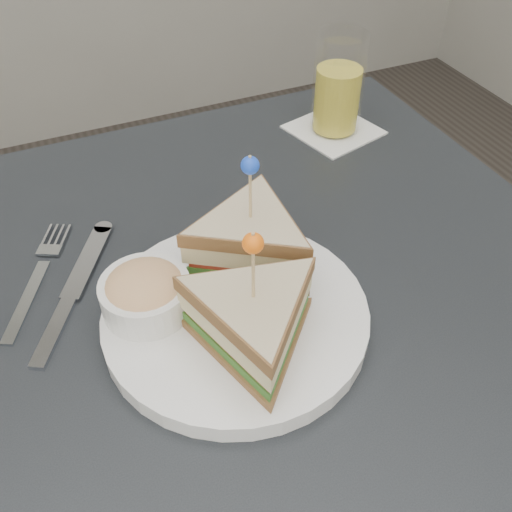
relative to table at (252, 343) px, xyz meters
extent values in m
cube|color=black|center=(0.00, 0.00, 0.06)|extent=(0.80, 0.80, 0.03)
cylinder|color=black|center=(0.35, 0.35, -0.31)|extent=(0.04, 0.04, 0.72)
cylinder|color=white|center=(-0.03, -0.02, 0.08)|extent=(0.34, 0.34, 0.02)
cylinder|color=white|center=(-0.03, -0.02, 0.09)|extent=(0.34, 0.34, 0.00)
cylinder|color=#E0BD80|center=(-0.03, -0.07, 0.19)|extent=(0.00, 0.00, 0.08)
sphere|color=orange|center=(-0.03, -0.07, 0.22)|extent=(0.02, 0.02, 0.02)
cylinder|color=#E0BD80|center=(0.01, 0.03, 0.19)|extent=(0.00, 0.00, 0.08)
sphere|color=blue|center=(0.01, 0.03, 0.22)|extent=(0.02, 0.02, 0.02)
cylinder|color=white|center=(-0.11, 0.01, 0.11)|extent=(0.11, 0.11, 0.04)
ellipsoid|color=#E0B772|center=(-0.11, 0.01, 0.13)|extent=(0.10, 0.10, 0.04)
cube|color=silver|center=(-0.22, 0.09, 0.08)|extent=(0.06, 0.11, 0.00)
cube|color=silver|center=(-0.19, 0.16, 0.08)|extent=(0.03, 0.03, 0.00)
cube|color=silver|center=(-0.20, 0.04, 0.08)|extent=(0.06, 0.09, 0.01)
cube|color=silver|center=(-0.15, 0.12, 0.08)|extent=(0.08, 0.11, 0.00)
cylinder|color=silver|center=(-0.12, 0.18, 0.08)|extent=(0.03, 0.03, 0.00)
cube|color=white|center=(0.25, 0.27, 0.08)|extent=(0.14, 0.14, 0.00)
cylinder|color=yellow|center=(0.25, 0.27, 0.13)|extent=(0.08, 0.08, 0.09)
cylinder|color=white|center=(0.25, 0.27, 0.15)|extent=(0.09, 0.09, 0.14)
cube|color=white|center=(0.26, 0.28, 0.17)|extent=(0.02, 0.02, 0.02)
cube|color=white|center=(0.24, 0.26, 0.17)|extent=(0.02, 0.02, 0.02)
camera|label=1|loc=(-0.16, -0.38, 0.52)|focal=40.00mm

